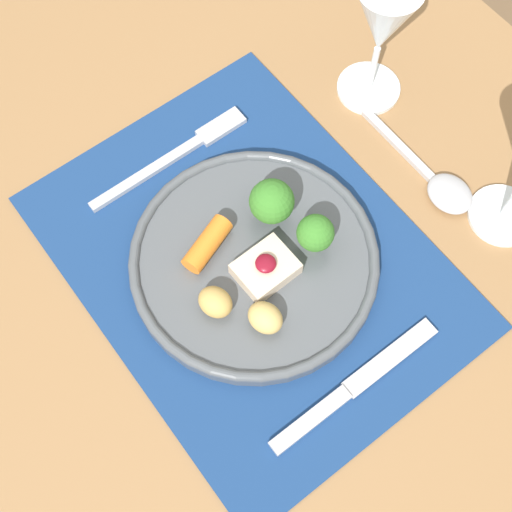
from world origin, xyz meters
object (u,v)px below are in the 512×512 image
dinner_plate (258,257)px  fork (180,152)px  wine_glass_far (383,26)px  spoon (439,183)px  knife (344,394)px

dinner_plate → fork: dinner_plate is taller
wine_glass_far → spoon: bearing=-9.7°
wine_glass_far → fork: bearing=-104.6°
knife → wine_glass_far: 0.40m
dinner_plate → fork: bearing=175.8°
dinner_plate → knife: (0.17, -0.02, -0.01)m
fork → dinner_plate: bearing=-4.8°
knife → dinner_plate: bearing=175.0°
knife → spoon: 0.28m
knife → wine_glass_far: wine_glass_far is taller
dinner_plate → wine_glass_far: bearing=112.5°
fork → knife: 0.34m
fork → knife: knife is taller
fork → wine_glass_far: bearing=74.8°
dinner_plate → wine_glass_far: (-0.11, 0.25, 0.09)m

